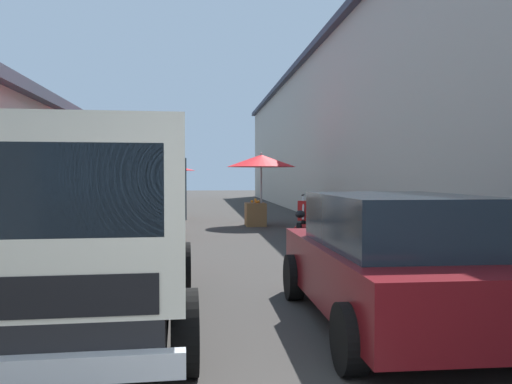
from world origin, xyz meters
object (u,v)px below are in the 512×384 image
Objects in this scene: delivery_truck at (88,242)px; fruit_stall_mid_lane at (260,170)px; plastic_stool at (125,220)px; fruit_stall_far_right at (91,164)px; hatchback_car at (393,260)px; vendor_by_crates at (169,207)px; fruit_stall_near_right at (134,172)px; fruit_stall_far_left at (161,174)px; parked_scooter at (302,220)px.

fruit_stall_mid_lane is at bearing -13.90° from delivery_truck.
plastic_stool is at bearing 6.24° from delivery_truck.
fruit_stall_far_right is 5.06m from hatchback_car.
fruit_stall_mid_lane is 1.57× the size of vendor_by_crates.
fruit_stall_near_right is at bearing 43.49° from vendor_by_crates.
fruit_stall_far_left is 14.88m from hatchback_car.
fruit_stall_near_right is at bearing -164.91° from plastic_stool.
fruit_stall_far_left reaches higher than vendor_by_crates.
plastic_stool is at bearing 66.99° from parked_scooter.
fruit_stall_far_left is 0.51× the size of delivery_truck.
fruit_stall_far_left is 1.04× the size of fruit_stall_mid_lane.
fruit_stall_near_right is 0.61× the size of hatchback_car.
fruit_stall_mid_lane reaches higher than fruit_stall_far_right.
fruit_stall_mid_lane reaches higher than hatchback_car.
hatchback_car is 8.50m from parked_scooter.
vendor_by_crates is 0.94× the size of parked_scooter.
vendor_by_crates is (4.52, -0.96, -0.96)m from fruit_stall_far_right.
delivery_truck is (-9.18, -0.70, -0.71)m from fruit_stall_near_right.
vendor_by_crates is (-4.10, 2.76, -0.96)m from fruit_stall_mid_lane.
fruit_stall_far_left is at bearing -3.03° from fruit_stall_near_right.
hatchback_car reaches higher than plastic_stool.
delivery_truck is 11.20m from plastic_stool.
hatchback_car is (-11.75, -0.09, -1.11)m from fruit_stall_mid_lane.
fruit_stall_far_right is 3.80m from delivery_truck.
vendor_by_crates reaches higher than hatchback_car.
plastic_stool is (10.59, 4.34, -0.41)m from hatchback_car.
delivery_truck is 3.02× the size of parked_scooter.
fruit_stall_near_right reaches higher than delivery_truck.
plastic_stool is (2.12, 5.00, -0.12)m from parked_scooter.
vendor_by_crates is at bearing -174.44° from fruit_stall_far_left.
delivery_truck is at bearing -175.67° from fruit_stall_near_right.
fruit_stall_near_right is 5.53× the size of plastic_stool.
fruit_stall_near_right reaches higher than plastic_stool.
hatchback_car is (-8.66, -3.82, -1.01)m from fruit_stall_near_right.
parked_scooter is (0.82, -3.51, -0.44)m from vendor_by_crates.
fruit_stall_far_right is 1.47× the size of parked_scooter.
parked_scooter is (5.34, -4.48, -1.39)m from fruit_stall_far_right.
fruit_stall_far_left reaches higher than hatchback_car.
fruit_stall_mid_lane is at bearing -50.41° from fruit_stall_near_right.
hatchback_car is at bearing -166.30° from fruit_stall_far_left.
delivery_truck reaches higher than vendor_by_crates.
fruit_stall_mid_lane is 4.66m from plastic_stool.
delivery_truck is at bearing -169.22° from fruit_stall_far_right.
hatchback_car is at bearing -157.71° from plastic_stool.
parked_scooter is (8.47, -0.66, -0.29)m from hatchback_car.
fruit_stall_near_right is 5.54m from fruit_stall_far_right.
fruit_stall_far_left is 4.35m from fruit_stall_mid_lane.
parked_scooter is at bearing -167.16° from fruit_stall_mid_lane.
hatchback_car is 11.45m from plastic_stool.
vendor_by_crates is at bearing -136.51° from fruit_stall_near_right.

